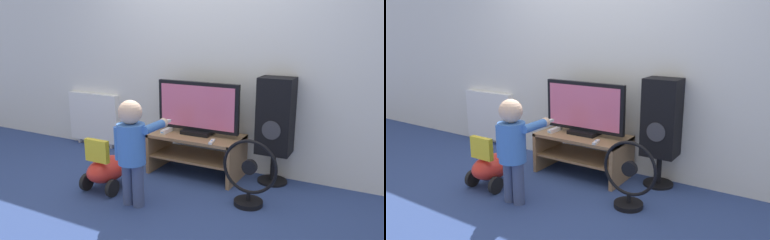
# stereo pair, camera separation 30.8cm
# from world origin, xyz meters

# --- Properties ---
(ground_plane) EXTENTS (16.00, 16.00, 0.00)m
(ground_plane) POSITION_xyz_m (0.00, 0.00, 0.00)
(ground_plane) COLOR navy
(wall_back) EXTENTS (10.00, 0.06, 2.60)m
(wall_back) POSITION_xyz_m (0.00, 0.58, 1.30)
(wall_back) COLOR silver
(wall_back) RESTS_ON ground_plane
(tv_stand) EXTENTS (0.94, 0.50, 0.43)m
(tv_stand) POSITION_xyz_m (0.00, 0.25, 0.28)
(tv_stand) COLOR #93704C
(tv_stand) RESTS_ON ground_plane
(television) EXTENTS (0.89, 0.20, 0.54)m
(television) POSITION_xyz_m (0.00, 0.27, 0.69)
(television) COLOR black
(television) RESTS_ON tv_stand
(game_console) EXTENTS (0.05, 0.20, 0.04)m
(game_console) POSITION_xyz_m (-0.31, 0.18, 0.45)
(game_console) COLOR white
(game_console) RESTS_ON tv_stand
(remote_primary) EXTENTS (0.05, 0.13, 0.03)m
(remote_primary) POSITION_xyz_m (0.26, 0.06, 0.44)
(remote_primary) COLOR white
(remote_primary) RESTS_ON tv_stand
(child) EXTENTS (0.35, 0.51, 0.93)m
(child) POSITION_xyz_m (-0.15, -0.64, 0.55)
(child) COLOR #3F4C72
(child) RESTS_ON ground_plane
(speaker_tower) EXTENTS (0.33, 0.29, 1.05)m
(speaker_tower) POSITION_xyz_m (0.77, 0.40, 0.65)
(speaker_tower) COLOR black
(speaker_tower) RESTS_ON ground_plane
(floor_fan) EXTENTS (0.49, 0.25, 0.59)m
(floor_fan) POSITION_xyz_m (0.73, -0.19, 0.26)
(floor_fan) COLOR black
(floor_fan) RESTS_ON ground_plane
(ride_on_toy) EXTENTS (0.35, 0.47, 0.52)m
(ride_on_toy) POSITION_xyz_m (-0.57, -0.49, 0.20)
(ride_on_toy) COLOR red
(ride_on_toy) RESTS_ON ground_plane
(radiator) EXTENTS (0.76, 0.08, 0.68)m
(radiator) POSITION_xyz_m (-1.61, 0.51, 0.37)
(radiator) COLOR white
(radiator) RESTS_ON ground_plane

